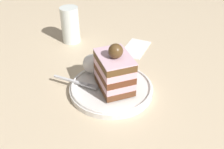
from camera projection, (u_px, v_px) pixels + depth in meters
The scene contains 7 objects.
ground_plane at pixel (110, 86), 0.65m from camera, with size 2.40×2.40×0.00m, color #CCB694.
dessert_plate at pixel (112, 88), 0.63m from camera, with size 0.20×0.20×0.02m.
cake_slice at pixel (114, 71), 0.59m from camera, with size 0.08×0.11×0.12m.
whipped_cream_dollop at pixel (92, 64), 0.65m from camera, with size 0.05×0.05×0.05m, color white.
fork at pixel (76, 82), 0.63m from camera, with size 0.10×0.08×0.00m.
drink_glass_near at pixel (70, 27), 0.82m from camera, with size 0.06×0.06×0.11m.
folded_napkin at pixel (135, 48), 0.80m from camera, with size 0.12×0.07×0.00m, color white.
Camera 1 is at (-0.10, -0.50, 0.39)m, focal length 41.39 mm.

